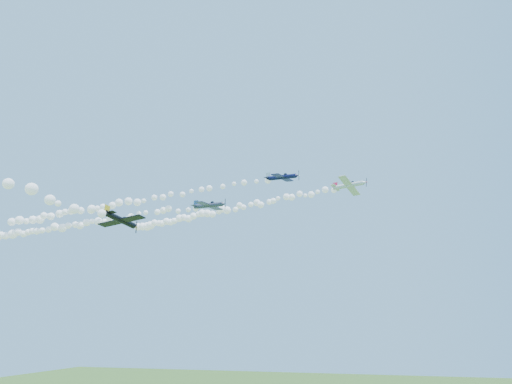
% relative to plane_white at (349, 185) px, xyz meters
% --- Properties ---
extents(plane_white, '(8.00, 8.30, 2.68)m').
position_rel_plane_white_xyz_m(plane_white, '(0.00, 0.00, 0.00)').
color(plane_white, silver).
extents(smoke_trail_white, '(63.12, 24.34, 3.34)m').
position_rel_plane_white_xyz_m(smoke_trail_white, '(-33.76, 12.00, -0.30)').
color(smoke_trail_white, white).
extents(plane_navy, '(6.92, 7.28, 2.45)m').
position_rel_plane_white_xyz_m(plane_navy, '(-11.39, -16.69, -2.80)').
color(plane_navy, '#0D103A').
extents(smoke_trail_navy, '(74.17, 17.38, 2.73)m').
position_rel_plane_white_xyz_m(smoke_trail_navy, '(-50.47, -8.59, -2.99)').
color(smoke_trail_navy, white).
extents(plane_grey, '(7.77, 8.23, 2.58)m').
position_rel_plane_white_xyz_m(plane_grey, '(-27.57, -11.84, -5.71)').
color(plane_grey, '#373B51').
extents(smoke_trail_grey, '(67.96, 14.55, 3.42)m').
position_rel_plane_white_xyz_m(smoke_trail_grey, '(-63.81, -5.32, -6.11)').
color(smoke_trail_grey, white).
extents(plane_black, '(7.46, 7.00, 2.78)m').
position_rel_plane_white_xyz_m(plane_black, '(-30.60, -37.88, -14.79)').
color(plane_black, black).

